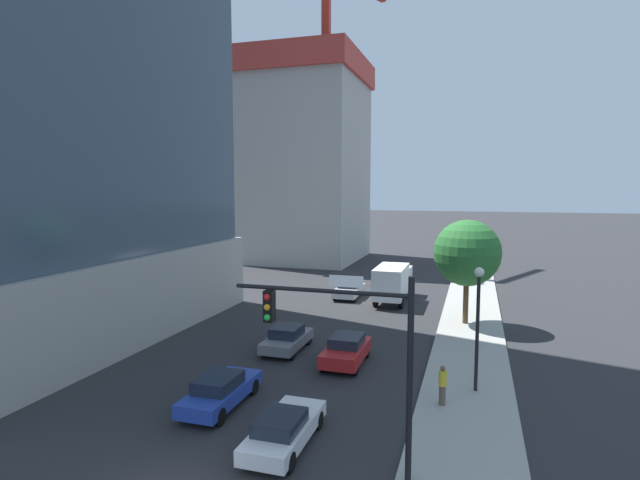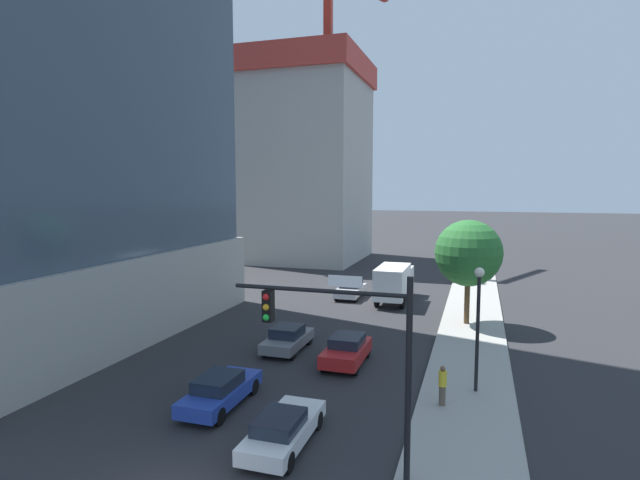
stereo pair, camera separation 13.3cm
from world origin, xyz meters
The scene contains 12 objects.
sidewalk centered at (8.23, 20.00, 0.07)m, with size 4.11×120.00×0.15m, color #9E9B93.
construction_building centered at (-12.94, 51.10, 14.29)m, with size 16.58×16.89×34.19m.
traffic_light_pole centered at (4.60, 3.70, 4.61)m, with size 5.91×0.48×6.50m.
street_lamp centered at (8.58, 11.76, 3.87)m, with size 0.44×0.44×5.66m.
street_tree centered at (7.87, 23.58, 4.96)m, with size 4.47×4.47×7.06m.
car_blue centered at (-1.81, 7.06, 0.72)m, with size 1.79×4.62×1.43m.
car_red centered at (2.00, 13.79, 0.77)m, with size 1.91×4.14×1.51m.
car_gray centered at (-1.81, 14.95, 0.70)m, with size 1.87×4.16×1.43m.
car_white centered at (2.00, 4.75, 0.68)m, with size 1.76×4.63×1.34m.
car_silver centered at (-1.81, 29.73, 0.73)m, with size 1.91×4.34×1.44m.
box_truck centered at (2.00, 29.24, 1.73)m, with size 2.29×7.15×3.05m.
pedestrian_yellow_shirt centered at (7.23, 9.76, 1.02)m, with size 0.34×0.34×1.70m.
Camera 2 is at (8.51, -11.34, 9.30)m, focal length 28.25 mm.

